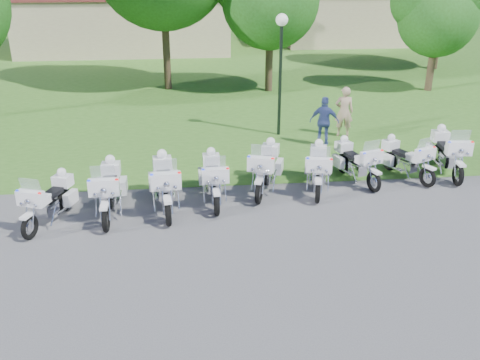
{
  "coord_description": "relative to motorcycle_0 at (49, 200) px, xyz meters",
  "views": [
    {
      "loc": [
        -1.93,
        -11.56,
        6.42
      ],
      "look_at": [
        -0.66,
        1.2,
        0.95
      ],
      "focal_mm": 40.0,
      "sensor_mm": 36.0,
      "label": 1
    }
  ],
  "objects": [
    {
      "name": "ground",
      "position": [
        5.55,
        -1.17,
        -0.62
      ],
      "size": [
        100.0,
        100.0,
        0.0
      ],
      "primitive_type": "plane",
      "color": "#4F4F54",
      "rests_on": "ground"
    },
    {
      "name": "tree_3",
      "position": [
        15.69,
        12.88,
        3.32
      ],
      "size": [
        4.47,
        3.82,
        5.96
      ],
      "color": "#38281C",
      "rests_on": "ground"
    },
    {
      "name": "building_east",
      "position": [
        16.55,
        28.83,
        1.44
      ],
      "size": [
        11.44,
        7.28,
        4.1
      ],
      "color": "tan",
      "rests_on": "ground"
    },
    {
      "name": "motorcycle_2",
      "position": [
        2.91,
        0.55,
        0.09
      ],
      "size": [
        0.97,
        2.54,
        1.71
      ],
      "rotation": [
        0.0,
        0.0,
        3.23
      ],
      "color": "black",
      "rests_on": "ground"
    },
    {
      "name": "motorcycle_7",
      "position": [
        10.2,
        2.01,
        -0.01
      ],
      "size": [
        1.27,
        2.03,
        1.46
      ],
      "rotation": [
        0.0,
        0.0,
        3.56
      ],
      "color": "black",
      "rests_on": "ground"
    },
    {
      "name": "motorcycle_4",
      "position": [
        5.79,
        1.51,
        0.06
      ],
      "size": [
        1.29,
        2.36,
        1.64
      ],
      "rotation": [
        0.0,
        0.0,
        2.82
      ],
      "color": "black",
      "rests_on": "ground"
    },
    {
      "name": "lamp_post",
      "position": [
        7.02,
        6.54,
        2.72
      ],
      "size": [
        0.44,
        0.44,
        4.46
      ],
      "color": "black",
      "rests_on": "ground"
    },
    {
      "name": "building_west",
      "position": [
        -0.45,
        26.83,
        1.44
      ],
      "size": [
        14.56,
        8.32,
        4.1
      ],
      "color": "tan",
      "rests_on": "ground"
    },
    {
      "name": "motorcycle_1",
      "position": [
        1.46,
        0.36,
        0.07
      ],
      "size": [
        0.82,
        2.47,
        1.66
      ],
      "rotation": [
        0.0,
        0.0,
        3.16
      ],
      "color": "black",
      "rests_on": "ground"
    },
    {
      "name": "motorcycle_6",
      "position": [
        8.6,
        1.89,
        0.0
      ],
      "size": [
        1.16,
        2.16,
        1.5
      ],
      "rotation": [
        0.0,
        0.0,
        3.45
      ],
      "color": "black",
      "rests_on": "ground"
    },
    {
      "name": "bystander_c",
      "position": [
        8.41,
        5.13,
        0.26
      ],
      "size": [
        1.13,
        0.75,
        1.78
      ],
      "primitive_type": "imported",
      "rotation": [
        0.0,
        0.0,
        2.81
      ],
      "color": "#384686",
      "rests_on": "ground"
    },
    {
      "name": "motorcycle_5",
      "position": [
        7.31,
        1.39,
        0.03
      ],
      "size": [
        1.1,
        2.31,
        1.57
      ],
      "rotation": [
        0.0,
        0.0,
        2.91
      ],
      "color": "black",
      "rests_on": "ground"
    },
    {
      "name": "motorcycle_0",
      "position": [
        0.0,
        0.0,
        0.0
      ],
      "size": [
        1.19,
        2.13,
        1.49
      ],
      "rotation": [
        0.0,
        0.0,
        2.8
      ],
      "color": "black",
      "rests_on": "ground"
    },
    {
      "name": "motorcycle_8",
      "position": [
        11.62,
        2.22,
        0.07
      ],
      "size": [
        0.96,
        2.47,
        1.66
      ],
      "rotation": [
        0.0,
        0.0,
        3.04
      ],
      "color": "black",
      "rests_on": "ground"
    },
    {
      "name": "bystander_a",
      "position": [
        9.4,
        6.11,
        0.32
      ],
      "size": [
        0.77,
        0.58,
        1.89
      ],
      "primitive_type": "imported",
      "rotation": [
        0.0,
        0.0,
        2.94
      ],
      "color": "tan",
      "rests_on": "ground"
    },
    {
      "name": "motorcycle_3",
      "position": [
        4.24,
        0.93,
        0.04
      ],
      "size": [
        0.79,
        2.36,
        1.58
      ],
      "rotation": [
        0.0,
        0.0,
        3.17
      ],
      "color": "black",
      "rests_on": "ground"
    },
    {
      "name": "grass_lawn",
      "position": [
        5.55,
        25.83,
        -0.62
      ],
      "size": [
        100.0,
        48.0,
        0.01
      ],
      "primitive_type": "cube",
      "color": "#376A21",
      "rests_on": "ground"
    }
  ]
}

